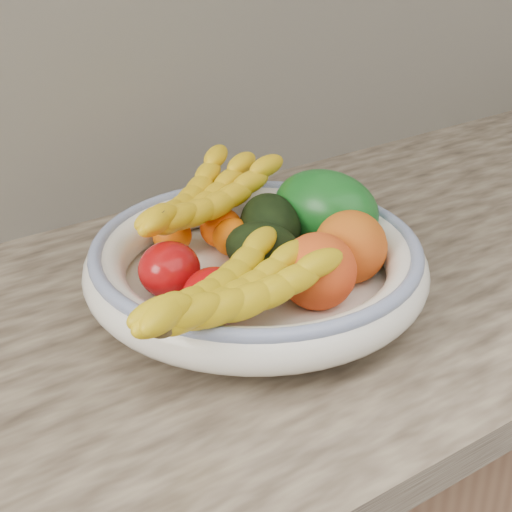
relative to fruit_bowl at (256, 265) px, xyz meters
The scene contains 13 objects.
fruit_bowl is the anchor object (origin of this frame).
clementine_back_left 0.12m from the fruit_bowl, 112.92° to the left, with size 0.05×0.05×0.04m, color #E96004.
clementine_back_right 0.10m from the fruit_bowl, 81.81° to the left, with size 0.05×0.05×0.05m, color #FF5805.
clementine_back_mid 0.07m from the fruit_bowl, 80.14° to the left, with size 0.05×0.05×0.05m, color #FF6B05.
tomato_left 0.10m from the fruit_bowl, 166.07° to the left, with size 0.07×0.07×0.06m, color #A90A0C.
tomato_near_left 0.10m from the fruit_bowl, 149.55° to the right, with size 0.07×0.07×0.06m, color #B50508.
avocado_center 0.02m from the fruit_bowl, ahead, with size 0.06×0.09×0.06m, color black.
avocado_right 0.08m from the fruit_bowl, 41.80° to the left, with size 0.07×0.11×0.07m, color black.
green_mango 0.13m from the fruit_bowl, 12.57° to the left, with size 0.09×0.14×0.10m, color #0E4F16.
peach_front 0.08m from the fruit_bowl, 69.71° to the right, with size 0.08×0.08×0.08m, color orange.
peach_right 0.11m from the fruit_bowl, 30.96° to the right, with size 0.08×0.08×0.08m, color orange.
banana_bunch_back 0.11m from the fruit_bowl, 95.17° to the left, with size 0.27×0.10×0.08m, color yellow, non-canonical shape.
banana_bunch_front 0.14m from the fruit_bowl, 134.96° to the right, with size 0.27×0.11×0.08m, color yellow, non-canonical shape.
Camera 1 is at (-0.44, 1.02, 1.37)m, focal length 55.00 mm.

